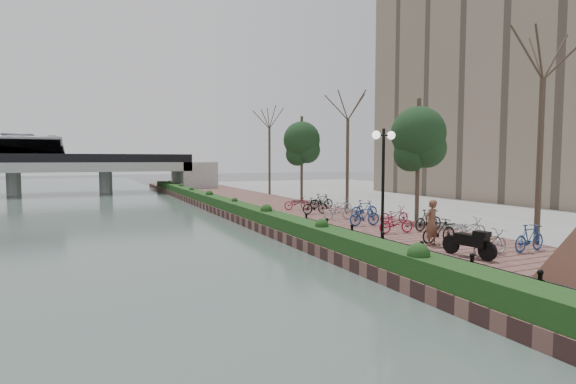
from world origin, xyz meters
TOP-DOWN VIEW (x-y plane):
  - ground at (0.00, 0.00)m, footprint 220.00×220.00m
  - promenade at (4.00, 17.50)m, footprint 8.00×75.00m
  - inland_pavement at (20.00, 17.50)m, footprint 24.00×75.00m
  - hedge at (0.60, 20.00)m, footprint 1.10×56.00m
  - chain_fence at (1.40, 2.00)m, footprint 0.10×14.10m
  - lamppost at (2.48, 4.51)m, footprint 1.02×0.32m
  - motorcycle at (3.71, 1.33)m, footprint 0.79×1.79m
  - pedestrian at (4.00, 3.47)m, footprint 0.72×0.55m
  - bicycle_parking at (5.49, 8.99)m, footprint 2.40×17.32m
  - street_trees at (8.00, 12.68)m, footprint 3.20×37.12m
  - bridge at (-15.09, 45.00)m, footprint 36.00×10.77m

SIDE VIEW (x-z plane):
  - ground at x=0.00m, z-range 0.00..0.00m
  - promenade at x=4.00m, z-range 0.00..0.50m
  - inland_pavement at x=20.00m, z-range 0.00..0.50m
  - hedge at x=0.60m, z-range 0.50..1.10m
  - chain_fence at x=1.40m, z-range 0.50..1.20m
  - bicycle_parking at x=5.49m, z-range 0.47..1.47m
  - motorcycle at x=3.71m, z-range 0.50..1.58m
  - pedestrian at x=4.00m, z-range 0.50..2.28m
  - bridge at x=-15.09m, z-range 0.12..6.62m
  - street_trees at x=8.00m, z-range 0.29..7.09m
  - lamppost at x=2.48m, z-range 1.52..6.02m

